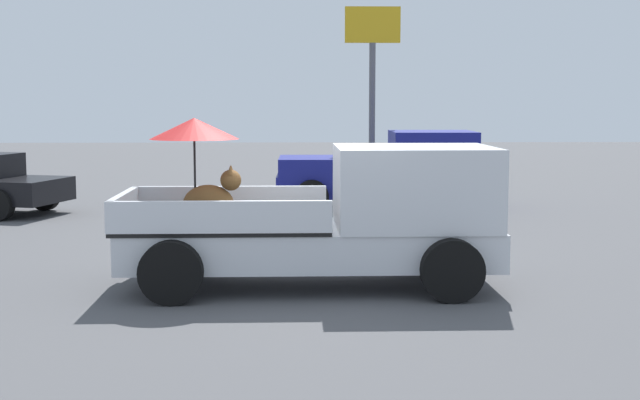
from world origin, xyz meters
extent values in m
plane|color=#4C4C4F|center=(0.00, 0.00, 0.00)|extent=(80.00, 80.00, 0.00)
cylinder|color=black|center=(1.74, 1.00, 0.40)|extent=(0.80, 0.29, 0.80)
cylinder|color=black|center=(1.76, -0.96, 0.40)|extent=(0.80, 0.29, 0.80)
cylinder|color=black|center=(-1.76, 0.96, 0.40)|extent=(0.80, 0.29, 0.80)
cylinder|color=black|center=(-1.74, -1.00, 0.40)|extent=(0.80, 0.29, 0.80)
cube|color=silver|center=(0.00, 0.00, 0.57)|extent=(5.02, 1.85, 0.50)
cube|color=silver|center=(1.40, 0.02, 1.36)|extent=(2.12, 1.88, 1.08)
cube|color=#4C606B|center=(2.40, 0.03, 1.56)|extent=(0.08, 1.72, 0.64)
cube|color=black|center=(-1.15, -0.01, 0.85)|extent=(2.82, 1.87, 0.06)
cube|color=silver|center=(-1.16, 0.91, 1.08)|extent=(2.80, 0.13, 0.40)
cube|color=silver|center=(-1.14, -0.93, 1.08)|extent=(2.80, 0.13, 0.40)
cube|color=silver|center=(-2.50, -0.03, 1.08)|extent=(0.12, 1.84, 0.40)
ellipsoid|color=brown|center=(-1.36, -0.09, 1.14)|extent=(0.68, 0.33, 0.52)
sphere|color=brown|center=(-1.06, -0.09, 1.46)|extent=(0.28, 0.28, 0.28)
cone|color=brown|center=(-1.06, -0.01, 1.60)|extent=(0.09, 0.09, 0.12)
cone|color=brown|center=(-1.06, -0.17, 1.60)|extent=(0.09, 0.09, 0.12)
cylinder|color=black|center=(-1.54, -0.04, 1.46)|extent=(0.03, 0.03, 1.16)
cone|color=red|center=(-1.54, -0.04, 2.14)|extent=(1.20, 1.20, 0.28)
cylinder|color=black|center=(3.36, 9.37, 0.38)|extent=(0.76, 0.27, 0.76)
cylinder|color=black|center=(3.34, 7.47, 0.38)|extent=(0.76, 0.27, 0.76)
cylinder|color=black|center=(0.16, 9.40, 0.38)|extent=(0.76, 0.27, 0.76)
cylinder|color=black|center=(0.14, 7.51, 0.38)|extent=(0.76, 0.27, 0.76)
cube|color=navy|center=(1.75, 8.44, 0.55)|extent=(4.82, 1.85, 0.50)
cube|color=navy|center=(2.95, 8.42, 1.30)|extent=(1.92, 1.82, 1.00)
cube|color=navy|center=(0.75, 8.45, 1.00)|extent=(2.72, 1.83, 0.40)
cylinder|color=black|center=(-5.96, 8.27, 0.33)|extent=(0.69, 0.39, 0.66)
cylinder|color=#59595B|center=(1.73, 10.58, 1.98)|extent=(0.16, 0.16, 3.95)
cube|color=gold|center=(1.73, 10.58, 4.40)|extent=(1.40, 0.12, 0.90)
camera|label=1|loc=(-0.16, -11.57, 2.52)|focal=48.63mm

